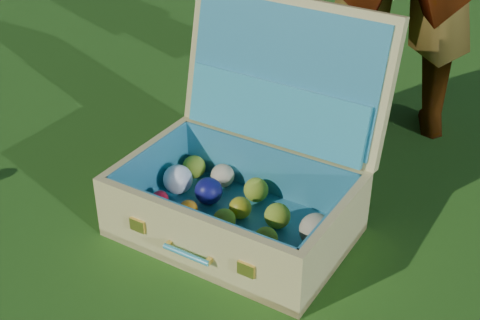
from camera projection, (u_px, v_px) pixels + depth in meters
name	position (u px, v px, depth m)	size (l,w,h in m)	color
ground	(208.00, 231.00, 1.77)	(60.00, 60.00, 0.00)	#215114
suitcase	(249.00, 166.00, 1.75)	(0.73, 0.69, 0.56)	#D9C775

